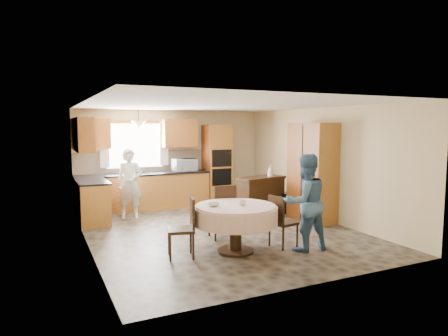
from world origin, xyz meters
name	(u,v)px	position (x,y,z in m)	size (l,w,h in m)	color
floor	(220,231)	(0.00, 0.00, 0.00)	(5.00, 6.00, 0.01)	brown
ceiling	(220,105)	(0.00, 0.00, 2.50)	(5.00, 6.00, 0.01)	white
wall_back	(173,158)	(0.00, 3.00, 1.25)	(5.00, 0.02, 2.50)	tan
wall_front	(316,191)	(0.00, -3.00, 1.25)	(5.00, 0.02, 2.50)	tan
wall_left	(86,176)	(-2.50, 0.00, 1.25)	(0.02, 6.00, 2.50)	tan
wall_right	(321,164)	(2.50, 0.00, 1.25)	(0.02, 6.00, 2.50)	tan
window	(135,146)	(-1.00, 2.98, 1.60)	(1.40, 0.03, 1.10)	white
curtain_left	(104,144)	(-1.75, 2.93, 1.65)	(0.22, 0.02, 1.15)	white
curtain_right	(164,143)	(-0.25, 2.93, 1.65)	(0.22, 0.02, 1.15)	white
base_cab_back	(144,192)	(-0.85, 2.70, 0.44)	(3.30, 0.60, 0.88)	gold
counter_back	(144,174)	(-0.85, 2.70, 0.90)	(3.30, 0.64, 0.04)	black
base_cab_left	(93,203)	(-2.20, 1.80, 0.44)	(0.60, 1.20, 0.88)	gold
counter_left	(92,182)	(-2.20, 1.80, 0.90)	(0.64, 1.20, 0.04)	black
backsplash	(141,162)	(-0.85, 2.99, 1.18)	(3.30, 0.02, 0.55)	beige
wall_cab_left	(91,134)	(-2.05, 2.83, 1.91)	(0.85, 0.33, 0.72)	#BC712F
wall_cab_right	(180,133)	(0.15, 2.83, 1.91)	(0.90, 0.33, 0.72)	#BC712F
wall_cab_side	(84,135)	(-2.33, 1.80, 1.91)	(0.33, 1.20, 0.72)	#BC712F
oven_tower	(217,164)	(1.15, 2.69, 1.06)	(0.66, 0.62, 2.12)	gold
oven_upper	(222,158)	(1.15, 2.38, 1.25)	(0.56, 0.01, 0.45)	black
oven_lower	(222,177)	(1.15, 2.38, 0.75)	(0.56, 0.01, 0.45)	black
pendant	(139,125)	(-1.00, 2.50, 2.12)	(0.36, 0.36, 0.18)	beige
sideboard	(261,197)	(1.51, 0.96, 0.42)	(1.18, 0.49, 0.85)	#34200E
space_heater	(288,203)	(2.20, 0.86, 0.25)	(0.36, 0.25, 0.49)	black
cupboard	(312,172)	(2.22, -0.04, 1.08)	(0.56, 1.13, 2.16)	gold
dining_table	(236,216)	(-0.32, -1.33, 0.62)	(1.39, 1.39, 0.79)	#34200E
chair_left	(186,225)	(-1.15, -1.22, 0.53)	(0.50, 0.50, 0.96)	#34200E
chair_back	(223,209)	(-0.17, -0.53, 0.56)	(0.48, 0.48, 1.02)	#34200E
chair_right	(280,219)	(0.50, -1.42, 0.50)	(0.46, 0.46, 0.91)	#34200E
framed_picture	(297,149)	(2.47, 0.89, 1.53)	(0.06, 0.53, 0.44)	gold
microwave	(184,165)	(0.21, 2.65, 1.08)	(0.59, 0.40, 0.33)	silver
person_sink	(130,184)	(-1.37, 1.92, 0.79)	(0.58, 0.38, 1.58)	silver
person_dining	(305,202)	(0.80, -1.71, 0.82)	(0.79, 0.62, 1.63)	#3E6187
bowl_sideboard	(250,179)	(1.21, 0.96, 0.87)	(0.23, 0.23, 0.06)	#B2B2B2
bottle_sideboard	(270,172)	(1.75, 0.96, 1.00)	(0.12, 0.12, 0.31)	silver
cup_table	(242,203)	(-0.22, -1.38, 0.83)	(0.11, 0.11, 0.09)	#B2B2B2
bowl_table	(214,204)	(-0.68, -1.25, 0.82)	(0.20, 0.20, 0.06)	#B2B2B2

